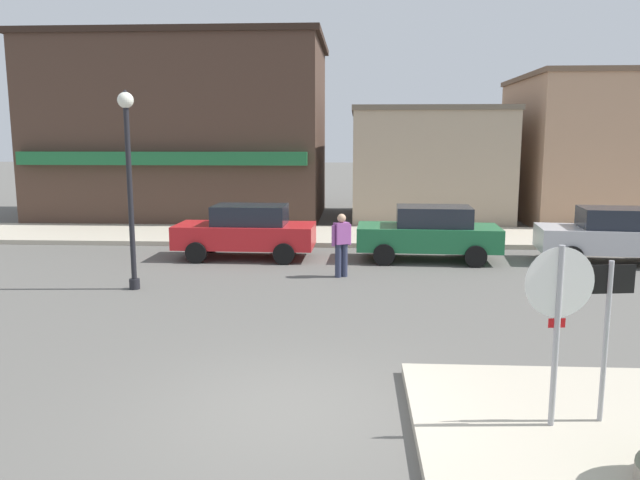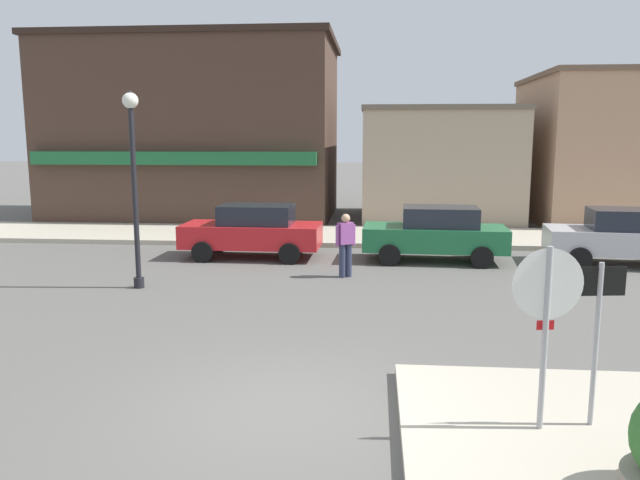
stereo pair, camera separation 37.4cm
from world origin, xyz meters
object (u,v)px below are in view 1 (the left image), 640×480
(stop_sign, at_px, (558,312))
(one_way_sign, at_px, (607,325))
(pedestrian_crossing_near, at_px, (341,243))
(parked_car_second, at_px, (429,232))
(lamp_post, at_px, (129,161))
(parked_car_third, at_px, (614,235))
(parked_car_nearest, at_px, (247,231))

(stop_sign, bearing_deg, one_way_sign, 13.37)
(pedestrian_crossing_near, bearing_deg, parked_car_second, 43.05)
(lamp_post, xyz_separation_m, parked_car_second, (7.24, 3.85, -2.15))
(lamp_post, xyz_separation_m, parked_car_third, (12.35, 3.74, -2.15))
(lamp_post, distance_m, parked_car_second, 8.47)
(stop_sign, xyz_separation_m, parked_car_third, (4.90, 10.58, -0.71))
(stop_sign, height_order, pedestrian_crossing_near, stop_sign)
(parked_car_third, bearing_deg, parked_car_second, 178.77)
(parked_car_nearest, xyz_separation_m, parked_car_third, (10.39, -0.15, 0.00))
(stop_sign, distance_m, lamp_post, 10.21)
(pedestrian_crossing_near, bearing_deg, parked_car_third, 16.09)
(one_way_sign, distance_m, parked_car_second, 10.59)
(one_way_sign, xyz_separation_m, parked_car_third, (4.28, 10.43, -0.52))
(one_way_sign, bearing_deg, parked_car_third, 67.67)
(one_way_sign, relative_size, parked_car_nearest, 0.52)
(lamp_post, height_order, parked_car_second, lamp_post)
(parked_car_nearest, relative_size, pedestrian_crossing_near, 2.50)
(parked_car_nearest, xyz_separation_m, parked_car_second, (5.27, -0.04, 0.00))
(lamp_post, relative_size, parked_car_nearest, 1.13)
(stop_sign, height_order, one_way_sign, stop_sign)
(stop_sign, relative_size, pedestrian_crossing_near, 1.43)
(one_way_sign, height_order, pedestrian_crossing_near, one_way_sign)
(parked_car_second, relative_size, parked_car_third, 0.98)
(parked_car_third, bearing_deg, one_way_sign, -112.33)
(parked_car_third, bearing_deg, lamp_post, -163.15)
(stop_sign, bearing_deg, parked_car_third, 65.13)
(lamp_post, xyz_separation_m, parked_car_nearest, (1.97, 3.89, -2.15))
(stop_sign, xyz_separation_m, lamp_post, (-7.45, 6.84, 1.44))
(parked_car_nearest, xyz_separation_m, pedestrian_crossing_near, (2.81, -2.34, 0.06))
(one_way_sign, distance_m, parked_car_third, 11.29)
(one_way_sign, relative_size, parked_car_second, 0.52)
(stop_sign, distance_m, parked_car_nearest, 12.07)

